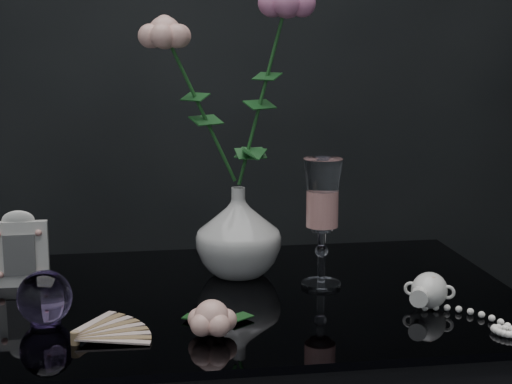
{
  "coord_description": "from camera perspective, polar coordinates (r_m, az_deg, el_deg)",
  "views": [
    {
      "loc": [
        -0.08,
        -1.15,
        1.16
      ],
      "look_at": [
        0.11,
        0.09,
        0.92
      ],
      "focal_mm": 55.0,
      "sensor_mm": 36.0,
      "label": 1
    }
  ],
  "objects": [
    {
      "name": "loose_rose",
      "position": [
        1.09,
        -3.24,
        -9.14
      ],
      "size": [
        0.13,
        0.16,
        0.05
      ],
      "primitive_type": null,
      "rotation": [
        0.0,
        0.0,
        0.09
      ],
      "color": "#FCB3A3",
      "rests_on": "table"
    },
    {
      "name": "wine_glass",
      "position": [
        1.29,
        4.82,
        -2.28
      ],
      "size": [
        0.07,
        0.07,
        0.21
      ],
      "primitive_type": null,
      "rotation": [
        0.0,
        0.0,
        -0.03
      ],
      "color": "white",
      "rests_on": "table"
    },
    {
      "name": "roses",
      "position": [
        1.31,
        -1.52,
        8.15
      ],
      "size": [
        0.28,
        0.11,
        0.4
      ],
      "color": "#EAAB9C",
      "rests_on": "vase"
    },
    {
      "name": "picture_frame",
      "position": [
        1.35,
        -16.8,
        -3.96
      ],
      "size": [
        0.1,
        0.07,
        0.13
      ],
      "primitive_type": null,
      "rotation": [
        0.0,
        0.0,
        -0.0
      ],
      "color": "silver",
      "rests_on": "table"
    },
    {
      "name": "paper_fan",
      "position": [
        1.1,
        -13.03,
        -10.22
      ],
      "size": [
        0.24,
        0.21,
        0.02
      ],
      "primitive_type": null,
      "rotation": [
        0.0,
        0.0,
        0.26
      ],
      "color": "beige",
      "rests_on": "table"
    },
    {
      "name": "vase",
      "position": [
        1.35,
        -1.29,
        -2.9
      ],
      "size": [
        0.19,
        0.19,
        0.15
      ],
      "primitive_type": "imported",
      "rotation": [
        0.0,
        0.0,
        -0.41
      ],
      "color": "silver",
      "rests_on": "table"
    },
    {
      "name": "paperweight",
      "position": [
        1.17,
        -15.12,
        -7.42
      ],
      "size": [
        0.09,
        0.09,
        0.08
      ],
      "primitive_type": null,
      "rotation": [
        0.0,
        0.0,
        -0.09
      ],
      "color": "#A281D1",
      "rests_on": "table"
    },
    {
      "name": "pearl_jar",
      "position": [
        1.24,
        12.5,
        -6.89
      ],
      "size": [
        0.26,
        0.26,
        0.06
      ],
      "primitive_type": null,
      "rotation": [
        0.0,
        0.0,
        -0.48
      ],
      "color": "white",
      "rests_on": "table"
    }
  ]
}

